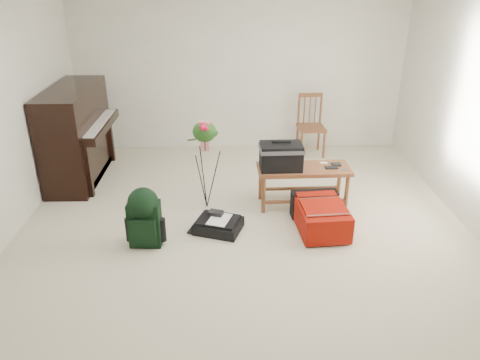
{
  "coord_description": "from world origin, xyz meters",
  "views": [
    {
      "loc": [
        -0.14,
        -4.36,
        2.7
      ],
      "look_at": [
        -0.04,
        0.35,
        0.51
      ],
      "focal_mm": 35.0,
      "sensor_mm": 36.0,
      "label": 1
    }
  ],
  "objects_px": {
    "green_backpack": "(144,215)",
    "dining_chair": "(311,126)",
    "flower_stand": "(206,165)",
    "bench": "(288,160)",
    "red_suitcase": "(320,213)",
    "piano": "(77,136)",
    "black_duffel": "(218,224)"
  },
  "relations": [
    {
      "from": "bench",
      "to": "black_duffel",
      "type": "distance_m",
      "value": 1.13
    },
    {
      "from": "green_backpack",
      "to": "dining_chair",
      "type": "bearing_deg",
      "value": 52.62
    },
    {
      "from": "piano",
      "to": "bench",
      "type": "distance_m",
      "value": 2.87
    },
    {
      "from": "black_duffel",
      "to": "green_backpack",
      "type": "bearing_deg",
      "value": -141.89
    },
    {
      "from": "piano",
      "to": "black_duffel",
      "type": "distance_m",
      "value": 2.47
    },
    {
      "from": "green_backpack",
      "to": "flower_stand",
      "type": "xyz_separation_m",
      "value": [
        0.6,
        0.83,
        0.19
      ]
    },
    {
      "from": "bench",
      "to": "red_suitcase",
      "type": "xyz_separation_m",
      "value": [
        0.31,
        -0.53,
        -0.43
      ]
    },
    {
      "from": "piano",
      "to": "black_duffel",
      "type": "bearing_deg",
      "value": -37.81
    },
    {
      "from": "dining_chair",
      "to": "green_backpack",
      "type": "distance_m",
      "value": 3.33
    },
    {
      "from": "black_duffel",
      "to": "flower_stand",
      "type": "height_order",
      "value": "flower_stand"
    },
    {
      "from": "bench",
      "to": "red_suitcase",
      "type": "distance_m",
      "value": 0.75
    },
    {
      "from": "black_duffel",
      "to": "red_suitcase",
      "type": "bearing_deg",
      "value": 21.28
    },
    {
      "from": "black_duffel",
      "to": "green_backpack",
      "type": "relative_size",
      "value": 0.9
    },
    {
      "from": "red_suitcase",
      "to": "piano",
      "type": "bearing_deg",
      "value": 149.84
    },
    {
      "from": "flower_stand",
      "to": "bench",
      "type": "bearing_deg",
      "value": 7.07
    },
    {
      "from": "dining_chair",
      "to": "red_suitcase",
      "type": "xyz_separation_m",
      "value": [
        -0.24,
        -2.24,
        -0.28
      ]
    },
    {
      "from": "red_suitcase",
      "to": "flower_stand",
      "type": "relative_size",
      "value": 0.71
    },
    {
      "from": "piano",
      "to": "dining_chair",
      "type": "distance_m",
      "value": 3.38
    },
    {
      "from": "red_suitcase",
      "to": "bench",
      "type": "bearing_deg",
      "value": 115.19
    },
    {
      "from": "red_suitcase",
      "to": "black_duffel",
      "type": "bearing_deg",
      "value": 177.71
    },
    {
      "from": "dining_chair",
      "to": "black_duffel",
      "type": "relative_size",
      "value": 1.58
    },
    {
      "from": "green_backpack",
      "to": "flower_stand",
      "type": "height_order",
      "value": "flower_stand"
    },
    {
      "from": "green_backpack",
      "to": "red_suitcase",
      "type": "bearing_deg",
      "value": 11.98
    },
    {
      "from": "dining_chair",
      "to": "green_backpack",
      "type": "height_order",
      "value": "dining_chair"
    },
    {
      "from": "dining_chair",
      "to": "flower_stand",
      "type": "bearing_deg",
      "value": -134.65
    },
    {
      "from": "piano",
      "to": "flower_stand",
      "type": "height_order",
      "value": "piano"
    },
    {
      "from": "flower_stand",
      "to": "black_duffel",
      "type": "bearing_deg",
      "value": -69.09
    },
    {
      "from": "dining_chair",
      "to": "flower_stand",
      "type": "relative_size",
      "value": 0.82
    },
    {
      "from": "bench",
      "to": "red_suitcase",
      "type": "bearing_deg",
      "value": -61.82
    },
    {
      "from": "bench",
      "to": "flower_stand",
      "type": "bearing_deg",
      "value": 179.21
    },
    {
      "from": "bench",
      "to": "red_suitcase",
      "type": "relative_size",
      "value": 1.4
    },
    {
      "from": "piano",
      "to": "green_backpack",
      "type": "xyz_separation_m",
      "value": [
        1.15,
        -1.75,
        -0.24
      ]
    }
  ]
}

